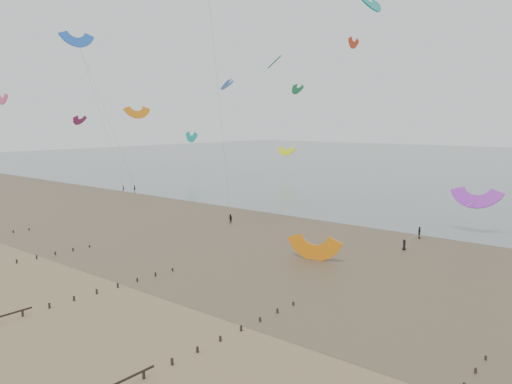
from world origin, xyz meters
TOP-DOWN VIEW (x-y plane):
  - ground at (0.00, 0.00)m, footprint 500.00×500.00m
  - sea_and_shore at (-4.08, 34.40)m, footprint 500.00×665.00m
  - kitesurfer_lead at (-58.24, 49.81)m, footprint 0.72×0.66m
  - grounded_kite at (14.56, 27.27)m, footprint 7.15×6.02m
  - kites_airborne at (-10.93, 86.00)m, footprint 227.47×110.94m

SIDE VIEW (x-z plane):
  - ground at x=0.00m, z-range 0.00..0.00m
  - grounded_kite at x=14.56m, z-range -1.75..1.75m
  - sea_and_shore at x=-4.08m, z-range -0.01..0.02m
  - kitesurfer_lead at x=-58.24m, z-range 0.00..1.65m
  - kites_airborne at x=-10.93m, z-range 0.55..44.20m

